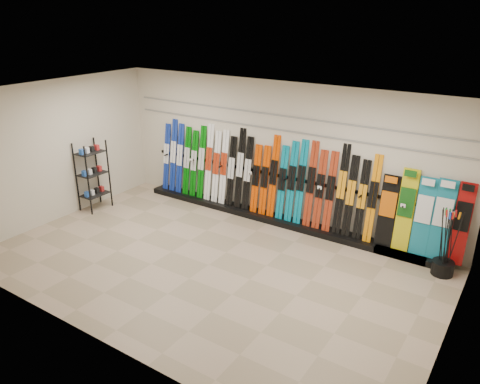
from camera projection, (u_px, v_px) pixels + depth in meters
The scene contains 13 objects.
floor at pixel (209, 265), 8.49m from camera, with size 8.00×8.00×0.00m, color gray.
back_wall at pixel (278, 153), 9.89m from camera, with size 8.00×8.00×0.00m, color beige.
left_wall at pixel (58, 151), 10.00m from camera, with size 5.00×5.00×0.00m, color beige.
right_wall at pixel (459, 250), 5.89m from camera, with size 5.00×5.00×0.00m, color beige.
ceiling at pixel (204, 99), 7.40m from camera, with size 8.00×8.00×0.00m, color silver.
ski_rack_base at pixel (280, 220), 10.13m from camera, with size 8.00×0.40×0.12m, color black.
skis at pixel (256, 175), 10.20m from camera, with size 5.36×0.30×1.83m.
snowboards at pixel (423, 216), 8.43m from camera, with size 1.58×0.24×1.55m.
accessory_rack at pixel (93, 176), 10.62m from camera, with size 0.40×0.60×1.60m, color black.
pole_bin at pixel (442, 268), 8.15m from camera, with size 0.38×0.38×0.25m, color black.
ski_poles at pixel (447, 243), 8.00m from camera, with size 0.35×0.26×1.18m.
slatwall_rail_0 at pixel (278, 130), 9.69m from camera, with size 7.60×0.02×0.03m, color gray.
slatwall_rail_1 at pixel (279, 115), 9.58m from camera, with size 7.60×0.02×0.03m, color gray.
Camera 1 is at (4.56, -5.88, 4.34)m, focal length 35.00 mm.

